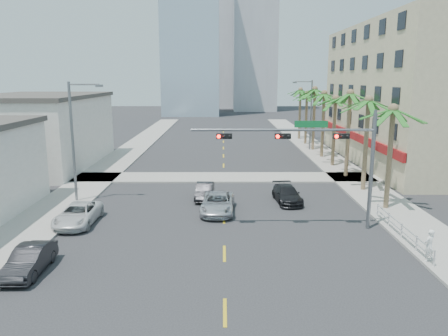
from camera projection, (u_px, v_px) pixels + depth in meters
name	position (u px, v px, depth m)	size (l,w,h in m)	color
ground	(225.00, 289.00, 19.51)	(260.00, 260.00, 0.00)	#262628
sidewalk_right	(357.00, 182.00, 39.11)	(4.00, 120.00, 0.15)	gray
sidewalk_left	(90.00, 183.00, 39.05)	(4.00, 120.00, 0.15)	gray
sidewalk_cross	(224.00, 177.00, 41.04)	(80.00, 4.00, 0.15)	gray
building_right	(425.00, 94.00, 47.43)	(15.25, 28.00, 15.00)	tan
building_left_far	(40.00, 132.00, 46.15)	(11.00, 18.00, 7.20)	beige
tower_far_left	(191.00, 17.00, 107.67)	(14.00, 14.00, 48.00)	#99B2C6
tower_far_right	(255.00, 2.00, 121.19)	(12.00, 12.00, 60.00)	#ADADB2
tower_far_center	(214.00, 40.00, 137.67)	(16.00, 16.00, 42.00)	#ADADB2
traffic_signal_mast	(320.00, 149.00, 26.29)	(11.12, 0.54, 7.20)	slate
palm_tree_0	(393.00, 110.00, 29.86)	(4.80, 4.80, 7.80)	brown
palm_tree_1	(369.00, 101.00, 34.88)	(4.80, 4.80, 8.16)	brown
palm_tree_2	(350.00, 94.00, 39.90)	(4.80, 4.80, 8.52)	brown
palm_tree_3	(336.00, 99.00, 45.14)	(4.80, 4.80, 7.80)	brown
palm_tree_4	(324.00, 94.00, 50.16)	(4.80, 4.80, 8.16)	brown
palm_tree_5	(315.00, 90.00, 55.18)	(4.80, 4.80, 8.52)	brown
palm_tree_6	(307.00, 94.00, 60.41)	(4.80, 4.80, 7.80)	brown
palm_tree_7	(301.00, 90.00, 65.44)	(4.80, 4.80, 8.16)	brown
streetlight_left	(75.00, 136.00, 32.17)	(2.55, 0.25, 9.00)	slate
streetlight_right	(309.00, 111.00, 55.73)	(2.55, 0.25, 9.00)	slate
guardrail	(402.00, 229.00, 25.28)	(0.08, 8.08, 1.00)	silver
car_parked_mid	(30.00, 260.00, 21.00)	(1.37, 3.93, 1.30)	black
car_parked_far	(78.00, 214.00, 28.04)	(2.20, 4.77, 1.32)	silver
car_lane_left	(205.00, 191.00, 33.93)	(1.31, 3.77, 1.24)	black
car_lane_center	(218.00, 203.00, 30.50)	(2.23, 4.84, 1.35)	silver
car_lane_right	(287.00, 194.00, 33.00)	(1.74, 4.28, 1.24)	black
pedestrian	(429.00, 245.00, 21.93)	(0.61, 0.40, 1.68)	white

